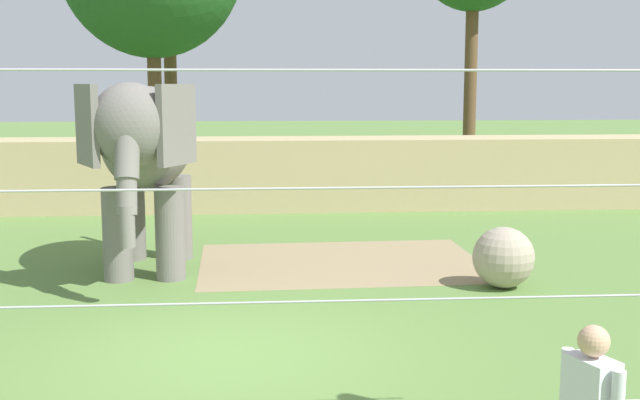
{
  "coord_description": "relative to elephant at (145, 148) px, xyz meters",
  "views": [
    {
      "loc": [
        0.41,
        -9.41,
        3.31
      ],
      "look_at": [
        1.34,
        3.4,
        1.4
      ],
      "focal_mm": 44.53,
      "sensor_mm": 36.0,
      "label": 1
    }
  ],
  "objects": [
    {
      "name": "embankment_wall",
      "position": [
        1.6,
        7.1,
        -1.27
      ],
      "size": [
        36.0,
        1.8,
        1.86
      ],
      "primitive_type": "cube",
      "color": "tan",
      "rests_on": "ground"
    },
    {
      "name": "dirt_patch",
      "position": [
        3.44,
        0.59,
        -2.19
      ],
      "size": [
        5.32,
        3.93,
        0.01
      ],
      "primitive_type": "cube",
      "rotation": [
        0.0,
        0.0,
        0.03
      ],
      "color": "#937F5B",
      "rests_on": "ground"
    },
    {
      "name": "cable_fence",
      "position": [
        1.6,
        -7.55,
        -0.41
      ],
      "size": [
        8.54,
        0.21,
        3.54
      ],
      "color": "brown",
      "rests_on": "ground"
    },
    {
      "name": "elephant",
      "position": [
        0.0,
        0.0,
        0.0
      ],
      "size": [
        1.89,
        4.48,
        3.32
      ],
      "color": "slate",
      "rests_on": "ground"
    },
    {
      "name": "ground_plane",
      "position": [
        1.6,
        -4.32,
        -2.2
      ],
      "size": [
        120.0,
        120.0,
        0.0
      ],
      "primitive_type": "plane",
      "color": "#5B7F3D"
    },
    {
      "name": "enrichment_ball",
      "position": [
        5.89,
        -1.41,
        -1.7
      ],
      "size": [
        1.0,
        1.0,
        1.0
      ],
      "primitive_type": "sphere",
      "color": "tan",
      "rests_on": "ground"
    }
  ]
}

